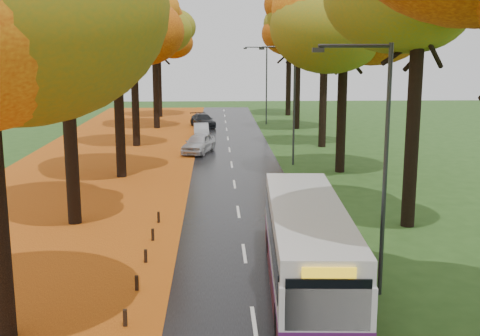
{
  "coord_description": "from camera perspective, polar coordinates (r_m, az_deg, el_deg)",
  "views": [
    {
      "loc": [
        -1.07,
        -10.11,
        7.85
      ],
      "look_at": [
        0.0,
        16.03,
        2.6
      ],
      "focal_mm": 45.0,
      "sensor_mm": 36.0,
      "label": 1
    }
  ],
  "objects": [
    {
      "name": "car_white",
      "position": [
        45.38,
        -3.93,
        2.35
      ],
      "size": [
        2.87,
        4.62,
        1.47
      ],
      "primitive_type": "imported",
      "rotation": [
        0.0,
        0.0,
        -0.28
      ],
      "color": "#BDBDC1",
      "rests_on": "road"
    },
    {
      "name": "trees_right",
      "position": [
        37.98,
        10.54,
        13.94
      ],
      "size": [
        9.3,
        74.2,
        13.96
      ],
      "color": "black",
      "rests_on": "ground"
    },
    {
      "name": "streetlamp_mid",
      "position": [
        40.54,
        4.81,
        6.87
      ],
      "size": [
        2.45,
        0.18,
        8.0
      ],
      "color": "#333538",
      "rests_on": "ground"
    },
    {
      "name": "streetlamp_near",
      "position": [
        19.05,
        12.96,
        1.58
      ],
      "size": [
        2.45,
        0.18,
        8.0
      ],
      "color": "#333538",
      "rests_on": "ground"
    },
    {
      "name": "trees_left",
      "position": [
        37.71,
        -12.01,
        13.67
      ],
      "size": [
        9.2,
        74.0,
        13.88
      ],
      "color": "black",
      "rests_on": "ground"
    },
    {
      "name": "car_silver",
      "position": [
        53.43,
        -3.7,
        3.58
      ],
      "size": [
        1.49,
        3.79,
        1.23
      ],
      "primitive_type": "imported",
      "rotation": [
        0.0,
        0.0,
        0.05
      ],
      "color": "#A0A3A7",
      "rests_on": "road"
    },
    {
      "name": "centre_line",
      "position": [
        35.98,
        -0.58,
        -1.19
      ],
      "size": [
        0.12,
        90.0,
        0.01
      ],
      "primitive_type": "cube",
      "color": "silver",
      "rests_on": "road"
    },
    {
      "name": "road",
      "position": [
        35.99,
        -0.58,
        -1.22
      ],
      "size": [
        6.5,
        90.0,
        0.04
      ],
      "primitive_type": "cube",
      "color": "black",
      "rests_on": "ground"
    },
    {
      "name": "leaf_verge",
      "position": [
        36.84,
        -14.72,
        -1.32
      ],
      "size": [
        12.0,
        90.0,
        0.02
      ],
      "primitive_type": "cube",
      "color": "maroon",
      "rests_on": "ground"
    },
    {
      "name": "leaf_drift",
      "position": [
        36.02,
        -5.44,
        -1.22
      ],
      "size": [
        0.9,
        90.0,
        0.01
      ],
      "primitive_type": "cube",
      "color": "orange",
      "rests_on": "road"
    },
    {
      "name": "bus",
      "position": [
        20.01,
        6.36,
        -7.25
      ],
      "size": [
        2.95,
        10.63,
        2.77
      ],
      "rotation": [
        0.0,
        0.0,
        -0.05
      ],
      "color": "#480B13",
      "rests_on": "road"
    },
    {
      "name": "streetlamp_far",
      "position": [
        62.39,
        2.3,
        8.45
      ],
      "size": [
        2.45,
        0.18,
        8.0
      ],
      "color": "#333538",
      "rests_on": "ground"
    },
    {
      "name": "car_dark",
      "position": [
        60.42,
        -3.55,
        4.52
      ],
      "size": [
        2.96,
        4.82,
        1.31
      ],
      "primitive_type": "imported",
      "rotation": [
        0.0,
        0.0,
        0.27
      ],
      "color": "black",
      "rests_on": "road"
    }
  ]
}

